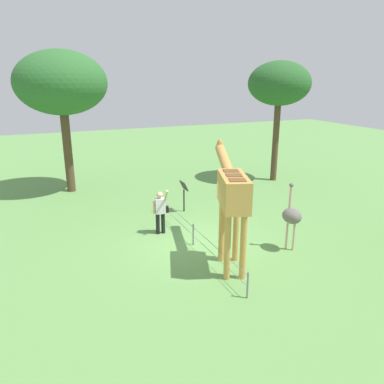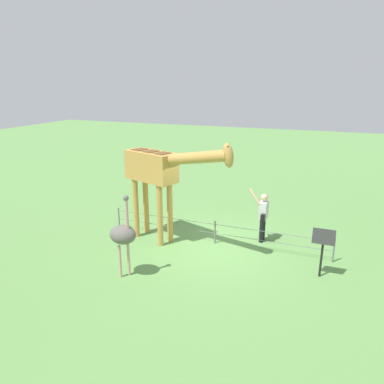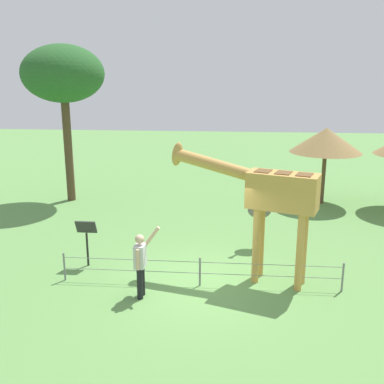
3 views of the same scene
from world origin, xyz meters
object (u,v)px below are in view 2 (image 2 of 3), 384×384
object	(u,v)px
visitor	(263,215)
info_sign	(323,243)
ostrich	(123,235)
giraffe	(159,172)

from	to	relation	value
visitor	info_sign	world-z (taller)	visitor
visitor	ostrich	bearing A→B (deg)	-130.29
info_sign	ostrich	bearing A→B (deg)	-159.17
giraffe	info_sign	size ratio (longest dim) A/B	2.91
giraffe	visitor	xyz separation A→B (m)	(3.02, 1.17, -1.38)
giraffe	info_sign	xyz separation A→B (m)	(4.86, -0.48, -1.34)
visitor	ostrich	xyz separation A→B (m)	(-2.94, -3.47, 0.27)
ostrich	info_sign	world-z (taller)	ostrich
giraffe	ostrich	distance (m)	2.55
info_sign	visitor	bearing A→B (deg)	138.04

